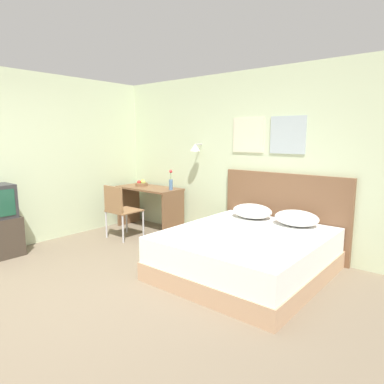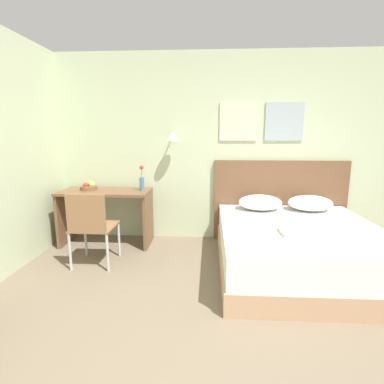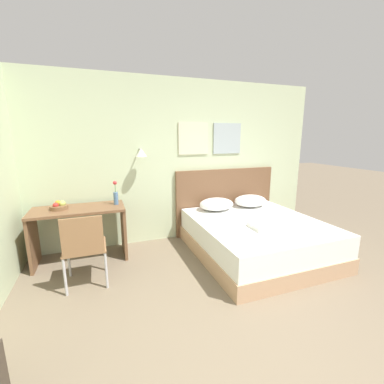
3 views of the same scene
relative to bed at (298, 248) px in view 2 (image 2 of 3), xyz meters
The scene contains 10 objects.
wall_back 1.80m from the bed, 132.03° to the left, with size 5.25×0.31×2.65m.
bed is the anchor object (origin of this frame).
headboard 1.06m from the bed, 90.00° to the left, with size 1.89×0.06×1.17m.
pillow_left 0.86m from the bed, 115.09° to the left, with size 0.58×0.46×0.20m.
pillow_right 0.86m from the bed, 64.91° to the left, with size 0.58×0.46×0.20m.
folded_towel_near_foot 0.43m from the bed, 111.72° to the right, with size 0.31×0.30×0.06m.
desk 2.56m from the bed, 164.15° to the left, with size 1.22×0.57×0.77m.
desk_chair 2.38m from the bed, behind, with size 0.47×0.47×0.89m.
fruit_bowl 2.84m from the bed, 164.85° to the left, with size 0.23×0.23×0.12m.
flower_vase 2.17m from the bed, 159.50° to the left, with size 0.07×0.07×0.35m.
Camera 2 is at (-0.04, -1.39, 1.54)m, focal length 28.00 mm.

